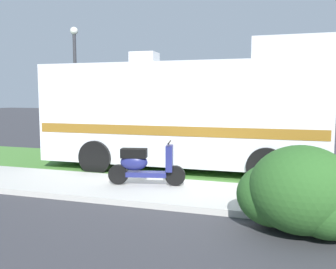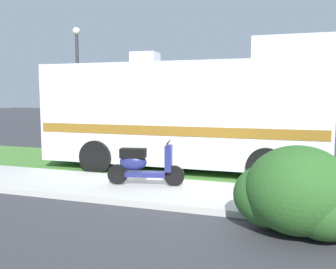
{
  "view_description": "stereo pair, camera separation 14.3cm",
  "coord_description": "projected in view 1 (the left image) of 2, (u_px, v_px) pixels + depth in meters",
  "views": [
    {
      "loc": [
        2.17,
        -8.34,
        2.09
      ],
      "look_at": [
        -0.59,
        0.3,
        1.1
      ],
      "focal_mm": 39.35,
      "sensor_mm": 36.0,
      "label": 1
    },
    {
      "loc": [
        2.31,
        -8.29,
        2.09
      ],
      "look_at": [
        -0.59,
        0.3,
        1.1
      ],
      "focal_mm": 39.35,
      "sensor_mm": 36.0,
      "label": 2
    }
  ],
  "objects": [
    {
      "name": "ground_plane",
      "position": [
        188.0,
        182.0,
        8.78
      ],
      "size": [
        80.0,
        80.0,
        0.0
      ],
      "primitive_type": "plane",
      "color": "#38383D"
    },
    {
      "name": "sidewalk",
      "position": [
        173.0,
        193.0,
        7.64
      ],
      "size": [
        24.0,
        2.0,
        0.12
      ],
      "color": "beige",
      "rests_on": "ground"
    },
    {
      "name": "grass_strip",
      "position": [
        201.0,
        169.0,
        10.2
      ],
      "size": [
        24.0,
        3.4,
        0.08
      ],
      "color": "#4C8438",
      "rests_on": "ground"
    },
    {
      "name": "motorhome_rv",
      "position": [
        187.0,
        112.0,
        10.02
      ],
      "size": [
        7.43,
        2.75,
        3.39
      ],
      "color": "silver",
      "rests_on": "ground"
    },
    {
      "name": "scooter",
      "position": [
        144.0,
        164.0,
        8.0
      ],
      "size": [
        1.68,
        0.62,
        0.97
      ],
      "color": "black",
      "rests_on": "ground"
    },
    {
      "name": "bicycle",
      "position": [
        298.0,
        182.0,
        6.68
      ],
      "size": [
        1.7,
        0.52,
        0.91
      ],
      "color": "black",
      "rests_on": "ground"
    },
    {
      "name": "pickup_truck_near",
      "position": [
        254.0,
        125.0,
        13.85
      ],
      "size": [
        5.79,
        2.17,
        1.75
      ],
      "color": "silver",
      "rests_on": "ground"
    },
    {
      "name": "bush_by_porch",
      "position": [
        300.0,
        194.0,
        5.44
      ],
      "size": [
        1.86,
        1.39,
        1.31
      ],
      "color": "#2D6026",
      "rests_on": "ground"
    },
    {
      "name": "street_lamp_post",
      "position": [
        75.0,
        77.0,
        13.47
      ],
      "size": [
        0.28,
        0.28,
        4.52
      ],
      "color": "#333338",
      "rests_on": "ground"
    }
  ]
}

